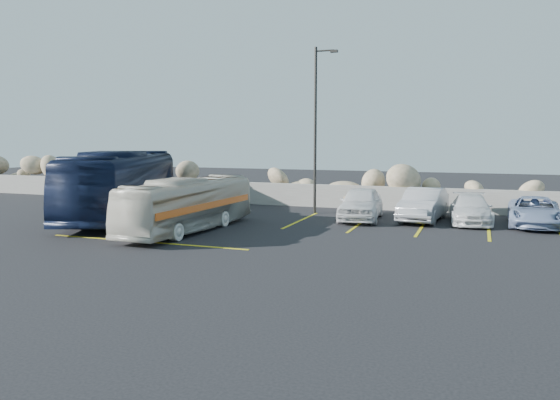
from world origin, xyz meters
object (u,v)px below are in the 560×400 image
(lamppost, at_px, (316,125))
(vintage_bus, at_px, (188,205))
(car_b, at_px, (423,205))
(car_c, at_px, (471,209))
(tour_coach, at_px, (122,184))
(car_a, at_px, (361,203))
(car_d, at_px, (535,212))

(lamppost, height_order, vintage_bus, lamppost)
(lamppost, xyz_separation_m, car_b, (5.20, -0.66, -3.57))
(lamppost, relative_size, car_c, 1.94)
(car_b, bearing_deg, tour_coach, -158.95)
(lamppost, distance_m, car_a, 4.55)
(lamppost, xyz_separation_m, car_d, (9.75, -0.65, -3.68))
(tour_coach, bearing_deg, car_a, -4.22)
(car_c, bearing_deg, lamppost, 170.92)
(car_b, bearing_deg, car_d, 5.98)
(lamppost, bearing_deg, car_d, -3.79)
(car_c, bearing_deg, car_b, 176.76)
(lamppost, relative_size, tour_coach, 0.72)
(lamppost, relative_size, vintage_bus, 1.05)
(vintage_bus, distance_m, car_c, 12.13)
(lamppost, distance_m, car_c, 8.13)
(car_b, bearing_deg, car_a, -160.36)
(car_d, bearing_deg, lamppost, 177.98)
(vintage_bus, relative_size, car_b, 1.73)
(car_a, xyz_separation_m, car_b, (2.69, 0.66, -0.02))
(tour_coach, height_order, car_d, tour_coach)
(tour_coach, bearing_deg, car_d, -8.28)
(lamppost, xyz_separation_m, vintage_bus, (-3.28, -6.72, -3.24))
(vintage_bus, height_order, tour_coach, tour_coach)
(lamppost, relative_size, car_b, 1.82)
(tour_coach, relative_size, car_d, 2.51)
(lamppost, distance_m, car_b, 6.35)
(vintage_bus, relative_size, car_d, 1.72)
(car_c, bearing_deg, vintage_bus, -153.96)
(car_a, relative_size, car_c, 1.05)
(car_a, xyz_separation_m, car_d, (7.24, 0.68, -0.13))
(car_d, bearing_deg, car_b, -178.05)
(car_b, relative_size, car_d, 0.99)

